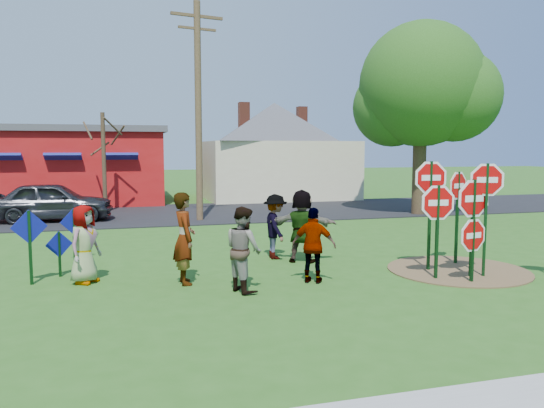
% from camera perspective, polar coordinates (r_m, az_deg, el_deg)
% --- Properties ---
extents(ground, '(120.00, 120.00, 0.00)m').
position_cam_1_polar(ground, '(12.09, -1.44, -7.47)').
color(ground, '#2A5B1A').
rests_on(ground, ground).
extents(road, '(120.00, 7.50, 0.04)m').
position_cam_1_polar(road, '(23.25, -8.43, -0.97)').
color(road, black).
rests_on(road, ground).
extents(dirt_patch, '(3.20, 3.20, 0.03)m').
position_cam_1_polar(dirt_patch, '(13.06, 19.37, -6.73)').
color(dirt_patch, brown).
rests_on(dirt_patch, ground).
extents(red_building, '(9.40, 7.69, 3.90)m').
position_cam_1_polar(red_building, '(29.52, -20.80, 3.96)').
color(red_building, '#A71011').
rests_on(red_building, ground).
extents(cream_house, '(9.40, 9.40, 6.50)m').
position_cam_1_polar(cream_house, '(30.57, 0.25, 6.21)').
color(cream_house, beige).
rests_on(cream_house, ground).
extents(stop_sign_a, '(1.03, 0.12, 2.18)m').
position_cam_1_polar(stop_sign_a, '(11.82, 17.40, -0.71)').
color(stop_sign_a, '#0D3313').
rests_on(stop_sign_a, ground).
extents(stop_sign_b, '(1.02, 0.18, 2.67)m').
position_cam_1_polar(stop_sign_b, '(12.58, 16.68, 1.70)').
color(stop_sign_b, '#0D3313').
rests_on(stop_sign_b, ground).
extents(stop_sign_c, '(0.90, 0.41, 2.63)m').
position_cam_1_polar(stop_sign_c, '(12.35, 22.08, 1.09)').
color(stop_sign_c, '#0D3313').
rests_on(stop_sign_c, ground).
extents(stop_sign_d, '(0.86, 0.38, 2.39)m').
position_cam_1_polar(stop_sign_d, '(13.53, 19.36, 1.03)').
color(stop_sign_d, '#0D3313').
rests_on(stop_sign_d, ground).
extents(stop_sign_e, '(0.93, 0.21, 1.48)m').
position_cam_1_polar(stop_sign_e, '(11.85, 20.80, -3.51)').
color(stop_sign_e, '#0D3313').
rests_on(stop_sign_e, ground).
extents(stop_sign_g, '(1.12, 0.13, 2.30)m').
position_cam_1_polar(stop_sign_g, '(12.22, 20.84, -0.26)').
color(stop_sign_g, '#0D3313').
rests_on(stop_sign_g, ground).
extents(blue_diamond_b, '(0.69, 0.25, 1.57)m').
position_cam_1_polar(blue_diamond_b, '(12.02, -24.62, -3.35)').
color(blue_diamond_b, '#0D3313').
rests_on(blue_diamond_b, ground).
extents(blue_diamond_c, '(0.54, 0.26, 1.02)m').
position_cam_1_polar(blue_diamond_c, '(12.56, -21.92, -4.52)').
color(blue_diamond_c, '#0D3313').
rests_on(blue_diamond_c, ground).
extents(blue_diamond_d, '(0.62, 0.29, 1.33)m').
position_cam_1_polar(blue_diamond_d, '(14.14, -20.53, -2.48)').
color(blue_diamond_d, '#0D3313').
rests_on(blue_diamond_d, ground).
extents(person_a, '(0.89, 0.96, 1.65)m').
position_cam_1_polar(person_a, '(11.76, -19.54, -4.10)').
color(person_a, '#3E4187').
rests_on(person_a, ground).
extents(person_b, '(0.52, 0.74, 1.92)m').
position_cam_1_polar(person_b, '(11.15, -9.41, -3.66)').
color(person_b, '#256F62').
rests_on(person_b, ground).
extents(person_c, '(0.87, 0.98, 1.69)m').
position_cam_1_polar(person_c, '(10.47, -3.10, -4.85)').
color(person_c, brown).
rests_on(person_c, ground).
extents(person_d, '(0.65, 1.09, 1.65)m').
position_cam_1_polar(person_d, '(13.54, 0.35, -2.44)').
color(person_d, '#2E2E33').
rests_on(person_d, ground).
extents(person_e, '(1.00, 0.82, 1.59)m').
position_cam_1_polar(person_e, '(11.13, 4.52, -4.46)').
color(person_e, '#4D2958').
rests_on(person_e, ground).
extents(person_f, '(1.74, 1.25, 1.82)m').
position_cam_1_polar(person_f, '(13.11, 3.24, -2.37)').
color(person_f, '#205A3B').
rests_on(person_f, ground).
extents(suv, '(4.51, 2.00, 1.51)m').
position_cam_1_polar(suv, '(21.99, -22.54, 0.27)').
color(suv, '#2D2D32').
rests_on(suv, road).
extents(utility_pole, '(2.02, 0.50, 8.33)m').
position_cam_1_polar(utility_pole, '(20.78, -7.93, 10.27)').
color(utility_pole, '#4C3823').
rests_on(utility_pole, ground).
extents(leafy_tree, '(5.67, 5.17, 8.06)m').
position_cam_1_polar(leafy_tree, '(23.49, 16.05, 11.57)').
color(leafy_tree, '#382819').
rests_on(leafy_tree, ground).
extents(bare_tree_east, '(1.80, 1.80, 4.36)m').
position_cam_1_polar(bare_tree_east, '(24.14, -17.67, 5.73)').
color(bare_tree_east, '#382819').
rests_on(bare_tree_east, ground).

